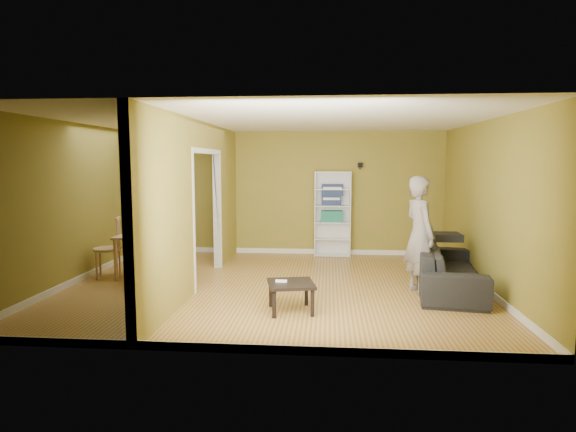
% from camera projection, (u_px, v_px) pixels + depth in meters
% --- Properties ---
extents(room_shell, '(6.50, 6.50, 6.50)m').
position_uv_depth(room_shell, '(274.00, 205.00, 7.53)').
color(room_shell, tan).
rests_on(room_shell, ground).
extents(partition, '(0.22, 5.50, 2.60)m').
position_uv_depth(partition, '(199.00, 204.00, 7.64)').
color(partition, olive).
rests_on(partition, ground).
extents(wall_speaker, '(0.10, 0.10, 0.10)m').
position_uv_depth(wall_speaker, '(360.00, 165.00, 10.01)').
color(wall_speaker, black).
rests_on(wall_speaker, room_shell).
extents(sofa, '(2.45, 1.32, 0.89)m').
position_uv_depth(sofa, '(449.00, 261.00, 7.39)').
color(sofa, black).
rests_on(sofa, ground).
extents(person, '(0.89, 0.79, 2.07)m').
position_uv_depth(person, '(420.00, 225.00, 7.17)').
color(person, slate).
rests_on(person, ground).
extents(bookshelf, '(0.75, 0.33, 1.77)m').
position_uv_depth(bookshelf, '(333.00, 214.00, 10.08)').
color(bookshelf, white).
rests_on(bookshelf, ground).
extents(paper_box_teal, '(0.45, 0.29, 0.23)m').
position_uv_depth(paper_box_teal, '(332.00, 216.00, 10.04)').
color(paper_box_teal, teal).
rests_on(paper_box_teal, bookshelf).
extents(paper_box_navy_b, '(0.40, 0.26, 0.21)m').
position_uv_depth(paper_box_navy_b, '(331.00, 200.00, 10.00)').
color(paper_box_navy_b, '#14124D').
rests_on(paper_box_navy_b, bookshelf).
extents(paper_box_navy_c, '(0.45, 0.29, 0.23)m').
position_uv_depth(paper_box_navy_c, '(332.00, 189.00, 9.97)').
color(paper_box_navy_c, navy).
rests_on(paper_box_navy_c, bookshelf).
extents(coffee_table, '(0.59, 0.59, 0.39)m').
position_uv_depth(coffee_table, '(291.00, 287.00, 6.32)').
color(coffee_table, black).
rests_on(coffee_table, ground).
extents(game_controller, '(0.15, 0.04, 0.03)m').
position_uv_depth(game_controller, '(281.00, 281.00, 6.33)').
color(game_controller, white).
rests_on(game_controller, coffee_table).
extents(dining_table, '(1.17, 0.78, 0.73)m').
position_uv_depth(dining_table, '(154.00, 239.00, 8.19)').
color(dining_table, tan).
rests_on(dining_table, ground).
extents(chair_left, '(0.59, 0.59, 1.04)m').
position_uv_depth(chair_left, '(108.00, 247.00, 8.21)').
color(chair_left, '#D0B47E').
rests_on(chair_left, ground).
extents(chair_near, '(0.56, 0.56, 1.01)m').
position_uv_depth(chair_near, '(143.00, 255.00, 7.55)').
color(chair_near, tan).
rests_on(chair_near, ground).
extents(chair_far, '(0.62, 0.62, 1.04)m').
position_uv_depth(chair_far, '(166.00, 242.00, 8.75)').
color(chair_far, tan).
rests_on(chair_far, ground).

